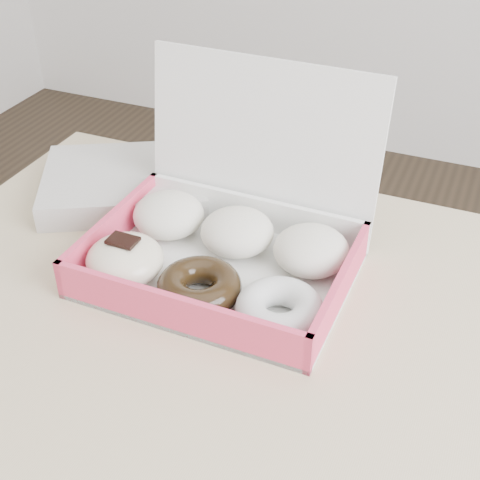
% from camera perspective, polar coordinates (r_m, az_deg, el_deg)
% --- Properties ---
extents(table, '(1.20, 0.80, 0.75)m').
position_cam_1_polar(table, '(0.71, 10.67, -18.87)').
color(table, tan).
rests_on(table, ground).
extents(donut_box, '(0.30, 0.26, 0.22)m').
position_cam_1_polar(donut_box, '(0.79, -1.45, -0.30)').
color(donut_box, white).
rests_on(donut_box, table).
extents(newspapers, '(0.28, 0.26, 0.04)m').
position_cam_1_polar(newspapers, '(0.95, -9.75, 4.84)').
color(newspapers, silver).
rests_on(newspapers, table).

